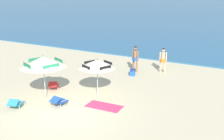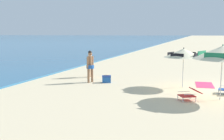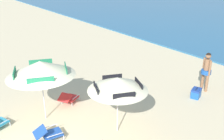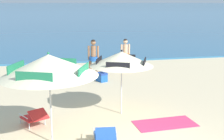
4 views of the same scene
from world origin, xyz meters
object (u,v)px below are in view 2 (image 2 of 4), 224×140
object	(u,v)px
lounge_chair_beside_umbrella	(190,94)
cooler_box	(106,79)
person_standing_near_shore	(90,64)
beach_towel	(204,85)
beach_umbrella_striped_second	(184,53)
person_standing_beside	(90,62)
beach_umbrella_striped_main	(223,52)

from	to	relation	value
lounge_chair_beside_umbrella	cooler_box	distance (m)	5.44
person_standing_near_shore	beach_towel	xyz separation A→B (m)	(1.17, -6.21, -1.03)
beach_umbrella_striped_second	cooler_box	xyz separation A→B (m)	(0.12, 4.21, -1.58)
lounge_chair_beside_umbrella	person_standing_beside	bearing A→B (deg)	55.61
person_standing_near_shore	person_standing_beside	distance (m)	1.89
person_standing_beside	cooler_box	xyz separation A→B (m)	(-1.51, -1.64, -0.78)
person_standing_beside	beach_towel	world-z (taller)	person_standing_beside
beach_umbrella_striped_main	beach_towel	size ratio (longest dim) A/B	1.55
beach_umbrella_striped_second	lounge_chair_beside_umbrella	size ratio (longest dim) A/B	2.71
beach_umbrella_striped_main	person_standing_beside	xyz separation A→B (m)	(3.85, 7.51, -1.02)
beach_umbrella_striped_main	lounge_chair_beside_umbrella	xyz separation A→B (m)	(-0.46, 1.21, -1.73)
cooler_box	lounge_chair_beside_umbrella	bearing A→B (deg)	-121.02
beach_towel	lounge_chair_beside_umbrella	bearing A→B (deg)	170.05
cooler_box	beach_towel	distance (m)	5.40
beach_umbrella_striped_second	lounge_chair_beside_umbrella	bearing A→B (deg)	-170.52
beach_umbrella_striped_second	person_standing_beside	size ratio (longest dim) A/B	1.63
cooler_box	person_standing_near_shore	bearing A→B (deg)	104.49
person_standing_near_shore	cooler_box	bearing A→B (deg)	-75.51
lounge_chair_beside_umbrella	beach_towel	bearing A→B (deg)	-9.95
lounge_chair_beside_umbrella	beach_towel	size ratio (longest dim) A/B	0.57
beach_umbrella_striped_main	person_standing_beside	bearing A→B (deg)	62.88
person_standing_beside	beach_towel	bearing A→B (deg)	-94.68
beach_towel	person_standing_beside	bearing A→B (deg)	85.32
person_standing_near_shore	person_standing_beside	size ratio (longest dim) A/B	1.05
person_standing_near_shore	beach_towel	world-z (taller)	person_standing_near_shore
beach_umbrella_striped_main	lounge_chair_beside_umbrella	size ratio (longest dim) A/B	2.72
beach_umbrella_striped_second	person_standing_near_shore	distance (m)	5.16
beach_umbrella_striped_main	person_standing_near_shore	world-z (taller)	beach_umbrella_striped_main
beach_umbrella_striped_main	person_standing_near_shore	size ratio (longest dim) A/B	1.56
person_standing_near_shore	cooler_box	distance (m)	1.25
beach_umbrella_striped_main	person_standing_near_shore	xyz separation A→B (m)	(2.11, 6.77, -0.97)
beach_umbrella_striped_second	person_standing_near_shore	world-z (taller)	beach_umbrella_striped_second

